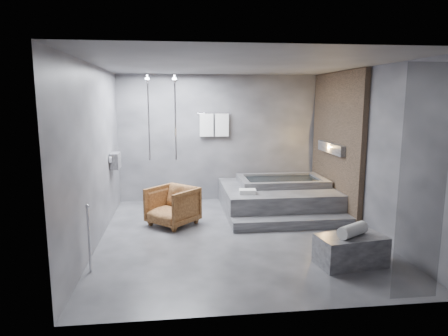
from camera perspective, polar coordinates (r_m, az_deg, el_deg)
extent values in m
plane|color=#313134|center=(6.84, 1.85, -9.56)|extent=(5.00, 5.00, 0.00)
cube|color=#525254|center=(6.47, 2.00, 14.52)|extent=(4.50, 5.00, 0.04)
cube|color=#3C3C41|center=(8.97, -0.50, 4.28)|extent=(4.50, 0.04, 2.80)
cube|color=#3C3C41|center=(4.09, 7.22, -2.56)|extent=(4.50, 0.04, 2.80)
cube|color=#3C3C41|center=(6.56, -17.91, 1.73)|extent=(0.04, 5.00, 2.80)
cube|color=#3C3C41|center=(7.20, 19.93, 2.30)|extent=(0.04, 5.00, 2.80)
cube|color=#876A4F|center=(8.30, 15.71, 3.46)|extent=(0.10, 2.40, 2.78)
cube|color=#FF9938|center=(8.28, 15.17, 2.78)|extent=(0.14, 1.20, 0.20)
cube|color=gray|center=(7.95, -15.26, 1.03)|extent=(0.16, 0.42, 0.30)
imported|color=beige|center=(7.86, -15.27, 0.60)|extent=(0.08, 0.08, 0.21)
imported|color=beige|center=(8.06, -15.06, 0.63)|extent=(0.07, 0.07, 0.15)
cylinder|color=silver|center=(8.43, -6.98, 7.26)|extent=(0.04, 0.04, 1.80)
cylinder|color=silver|center=(8.45, -10.74, 7.16)|extent=(0.04, 0.04, 1.80)
cylinder|color=silver|center=(8.86, -1.43, 7.77)|extent=(0.75, 0.02, 0.02)
cube|color=white|center=(8.84, -2.52, 6.14)|extent=(0.30, 0.06, 0.50)
cube|color=white|center=(8.87, -0.31, 6.16)|extent=(0.30, 0.06, 0.50)
cylinder|color=silver|center=(5.61, -18.71, -9.65)|extent=(0.04, 0.04, 0.90)
cube|color=black|center=(4.81, 26.50, -2.26)|extent=(0.55, 0.01, 2.60)
cube|color=#363639|center=(8.33, 7.53, -4.27)|extent=(2.20, 2.00, 0.50)
cube|color=#363639|center=(7.28, 9.80, -7.73)|extent=(2.20, 0.36, 0.18)
cube|color=#353538|center=(5.90, 17.64, -11.13)|extent=(0.99, 0.64, 0.42)
imported|color=#472711|center=(7.34, -7.36, -5.40)|extent=(1.08, 1.08, 0.71)
cylinder|color=silver|center=(5.79, 17.90, -8.45)|extent=(0.50, 0.40, 0.17)
cube|color=silver|center=(7.57, 3.37, -3.38)|extent=(0.33, 0.26, 0.08)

